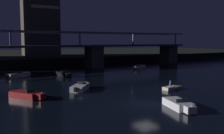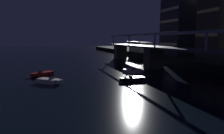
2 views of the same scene
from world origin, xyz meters
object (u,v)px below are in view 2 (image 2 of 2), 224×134
Objects in this scene: river_bridge at (186,57)px; tower_west_low at (185,27)px; speedboat_mid_right at (49,81)px; speedboat_mid_center at (43,74)px; speedboat_near_left at (133,79)px; speedboat_near_right at (132,71)px; waterfront_pavilion at (140,47)px.

tower_west_low reaches higher than river_bridge.
speedboat_mid_right is (-2.77, -27.32, -3.80)m from river_bridge.
speedboat_near_left is at bearing 56.43° from speedboat_mid_center.
speedboat_near_left is at bearing 78.36° from speedboat_mid_right.
speedboat_mid_center and speedboat_mid_right have the same top height.
speedboat_mid_right is (5.11, -18.52, 0.00)m from speedboat_near_right.
speedboat_near_left is (46.81, -24.07, -4.02)m from waterfront_pavilion.
speedboat_near_left and speedboat_mid_right have the same top height.
river_bridge reaches higher than waterfront_pavilion.
speedboat_mid_right is (23.01, -46.89, -11.91)m from tower_west_low.
tower_west_low is 42.80m from speedboat_near_left.
speedboat_near_left and speedboat_mid_center have the same top height.
waterfront_pavilion is 2.38× the size of speedboat_near_left.
waterfront_pavilion is at bearing 152.79° from speedboat_near_left.
river_bridge is at bearing -14.38° from waterfront_pavilion.
speedboat_near_left is 1.04× the size of speedboat_near_right.
speedboat_mid_right is at bearing 9.78° from speedboat_mid_center.
speedboat_near_right is at bearing 157.84° from speedboat_near_left.
speedboat_near_left is at bearing -22.16° from speedboat_near_right.
waterfront_pavilion reaches higher than speedboat_mid_center.
speedboat_mid_center is (-10.60, -28.67, -3.80)m from river_bridge.
tower_west_low is 23.42m from waterfront_pavilion.
speedboat_near_left is 8.89m from speedboat_near_right.
speedboat_near_left is (26.13, -31.73, -11.91)m from tower_west_low.
speedboat_near_right is 1.11× the size of speedboat_mid_right.
speedboat_mid_center is at bearing -110.29° from river_bridge.
river_bridge is 30.80m from speedboat_mid_center.
waterfront_pavilion is at bearing 151.77° from speedboat_near_right.
river_bridge is 4.19× the size of tower_west_low.
speedboat_near_right and speedboat_mid_right have the same top height.
speedboat_near_right is (17.90, -28.37, -11.91)m from tower_west_low.
speedboat_near_right is (-8.24, 3.35, 0.00)m from speedboat_near_left.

